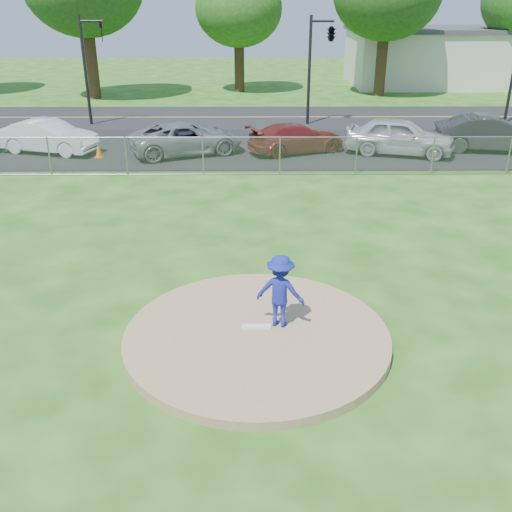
{
  "coord_description": "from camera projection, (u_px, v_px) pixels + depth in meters",
  "views": [
    {
      "loc": [
        -0.08,
        -9.89,
        6.4
      ],
      "look_at": [
        0.0,
        2.0,
        1.0
      ],
      "focal_mm": 40.0,
      "sensor_mm": 36.0,
      "label": 1
    }
  ],
  "objects": [
    {
      "name": "traffic_signal_center",
      "position": [
        329.0,
        35.0,
        29.81
      ],
      "size": [
        1.42,
        2.48,
        5.6
      ],
      "color": "black",
      "rests_on": "ground"
    },
    {
      "name": "traffic_signal_left",
      "position": [
        88.0,
        61.0,
        30.24
      ],
      "size": [
        1.28,
        0.2,
        5.6
      ],
      "color": "black",
      "rests_on": "ground"
    },
    {
      "name": "traffic_cone",
      "position": [
        99.0,
        151.0,
        24.88
      ],
      "size": [
        0.31,
        0.31,
        0.61
      ],
      "primitive_type": "cone",
      "color": "orange",
      "rests_on": "parking_lot"
    },
    {
      "name": "street",
      "position": [
        253.0,
        117.0,
        33.51
      ],
      "size": [
        60.0,
        7.0,
        0.01
      ],
      "primitive_type": "cube",
      "color": "black",
      "rests_on": "ground"
    },
    {
      "name": "chain_link_fence",
      "position": [
        254.0,
        156.0,
        22.27
      ],
      "size": [
        40.0,
        0.06,
        1.5
      ],
      "primitive_type": "cube",
      "color": "gray",
      "rests_on": "ground"
    },
    {
      "name": "pitcher",
      "position": [
        280.0,
        291.0,
        11.55
      ],
      "size": [
        1.13,
        0.85,
        1.56
      ],
      "primitive_type": "imported",
      "rotation": [
        0.0,
        0.0,
        2.84
      ],
      "color": "navy",
      "rests_on": "pitchers_mound"
    },
    {
      "name": "parked_car_gray",
      "position": [
        186.0,
        139.0,
        25.29
      ],
      "size": [
        5.47,
        3.96,
        1.38
      ],
      "primitive_type": "imported",
      "rotation": [
        0.0,
        0.0,
        1.95
      ],
      "color": "gray",
      "rests_on": "parking_lot"
    },
    {
      "name": "parked_car_darkred",
      "position": [
        297.0,
        138.0,
        25.61
      ],
      "size": [
        4.79,
        3.33,
        1.29
      ],
      "primitive_type": "imported",
      "rotation": [
        0.0,
        0.0,
        1.95
      ],
      "color": "maroon",
      "rests_on": "parking_lot"
    },
    {
      "name": "parked_car_pearl",
      "position": [
        400.0,
        136.0,
        25.2
      ],
      "size": [
        5.08,
        3.17,
        1.61
      ],
      "primitive_type": "imported",
      "rotation": [
        0.0,
        0.0,
        1.28
      ],
      "color": "#B9BBBE",
      "rests_on": "parking_lot"
    },
    {
      "name": "ground",
      "position": [
        254.0,
        190.0,
        20.76
      ],
      "size": [
        120.0,
        120.0,
        0.0
      ],
      "primitive_type": "plane",
      "color": "#225813",
      "rests_on": "ground"
    },
    {
      "name": "parked_car_white",
      "position": [
        49.0,
        136.0,
        25.51
      ],
      "size": [
        4.67,
        2.7,
        1.46
      ],
      "primitive_type": "imported",
      "rotation": [
        0.0,
        0.0,
        1.29
      ],
      "color": "white",
      "rests_on": "parking_lot"
    },
    {
      "name": "parked_car_charcoal",
      "position": [
        490.0,
        133.0,
        25.77
      ],
      "size": [
        4.99,
        2.33,
        1.58
      ],
      "primitive_type": "imported",
      "rotation": [
        0.0,
        0.0,
        1.43
      ],
      "color": "#252528",
      "rests_on": "parking_lot"
    },
    {
      "name": "pitchers_mound",
      "position": [
        257.0,
        337.0,
        11.61
      ],
      "size": [
        5.4,
        5.4,
        0.2
      ],
      "primitive_type": "cylinder",
      "color": "#9E7C56",
      "rests_on": "ground"
    },
    {
      "name": "pitching_rubber",
      "position": [
        257.0,
        326.0,
        11.75
      ],
      "size": [
        0.6,
        0.15,
        0.04
      ],
      "primitive_type": "cube",
      "color": "white",
      "rests_on": "pitchers_mound"
    },
    {
      "name": "parking_lot",
      "position": [
        254.0,
        148.0,
        26.68
      ],
      "size": [
        50.0,
        8.0,
        0.01
      ],
      "primitive_type": "cube",
      "color": "black",
      "rests_on": "ground"
    },
    {
      "name": "commercial_building",
      "position": [
        453.0,
        56.0,
        45.47
      ],
      "size": [
        16.4,
        9.4,
        4.3
      ],
      "color": "beige",
      "rests_on": "ground"
    }
  ]
}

